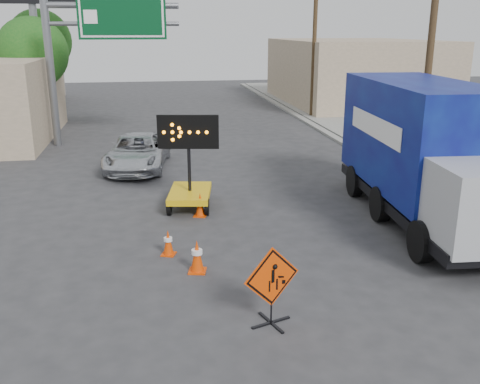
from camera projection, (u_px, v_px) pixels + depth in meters
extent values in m
plane|color=#2D2D30|center=(273.00, 334.00, 9.85)|extent=(100.00, 100.00, 0.00)
cube|color=gray|center=(351.00, 147.00, 25.12)|extent=(0.40, 60.00, 0.12)
cube|color=gray|center=(397.00, 145.00, 25.48)|extent=(4.00, 60.00, 0.15)
cube|color=tan|center=(354.00, 72.00, 39.52)|extent=(10.00, 14.00, 4.60)
cylinder|color=slate|center=(51.00, 73.00, 24.78)|extent=(0.36, 0.36, 6.80)
cylinder|color=slate|center=(113.00, 5.00, 24.38)|extent=(6.00, 0.28, 0.28)
cylinder|color=slate|center=(114.00, 24.00, 24.62)|extent=(6.00, 0.20, 0.20)
cube|color=#043919|center=(122.00, 17.00, 24.48)|extent=(4.00, 0.10, 2.00)
cube|color=silver|center=(122.00, 17.00, 24.41)|extent=(3.80, 0.01, 1.80)
cylinder|color=slate|center=(37.00, 44.00, 31.68)|extent=(0.44, 0.44, 9.00)
cylinder|color=#3F2D1B|center=(430.00, 54.00, 19.23)|extent=(0.26, 0.26, 9.00)
cylinder|color=#3F2D1B|center=(314.00, 44.00, 32.42)|extent=(0.26, 0.26, 9.00)
cylinder|color=#3F2D1B|center=(38.00, 101.00, 28.84)|extent=(0.28, 0.28, 3.25)
sphere|color=#174F16|center=(32.00, 53.00, 28.09)|extent=(3.71, 3.71, 3.71)
cylinder|color=#3F2D1B|center=(45.00, 84.00, 36.17)|extent=(0.28, 0.28, 3.58)
sphere|color=#174F16|center=(40.00, 41.00, 35.34)|extent=(4.10, 4.10, 4.10)
cube|color=black|center=(271.00, 323.00, 10.20)|extent=(0.81, 0.33, 0.04)
cube|color=black|center=(271.00, 323.00, 10.20)|extent=(0.33, 0.81, 0.04)
cylinder|color=black|center=(271.00, 308.00, 10.11)|extent=(0.03, 0.03, 0.65)
cube|color=#DB3C04|center=(272.00, 277.00, 9.92)|extent=(1.13, 0.42, 1.19)
cube|color=black|center=(272.00, 277.00, 9.92)|extent=(1.05, 0.38, 1.11)
cube|color=gold|center=(190.00, 193.00, 16.69)|extent=(1.56, 2.23, 0.19)
cylinder|color=black|center=(189.00, 156.00, 16.35)|extent=(0.10, 0.10, 2.26)
cube|color=black|center=(188.00, 132.00, 16.12)|extent=(1.84, 0.41, 1.03)
imported|color=silver|center=(138.00, 152.00, 21.36)|extent=(2.86, 5.07, 1.34)
cube|color=black|center=(422.00, 202.00, 15.40)|extent=(3.08, 8.39, 0.31)
cube|color=#0A0755|center=(415.00, 135.00, 15.65)|extent=(3.04, 6.55, 3.09)
cube|color=#DB3C04|center=(197.00, 271.00, 12.38)|extent=(0.47, 0.47, 0.03)
cone|color=#DB3C04|center=(197.00, 255.00, 12.27)|extent=(0.31, 0.31, 0.75)
cylinder|color=silver|center=(197.00, 252.00, 12.24)|extent=(0.25, 0.25, 0.11)
cube|color=#DB3C04|center=(169.00, 254.00, 13.31)|extent=(0.42, 0.42, 0.03)
cone|color=#DB3C04|center=(168.00, 242.00, 13.22)|extent=(0.26, 0.26, 0.62)
cylinder|color=silver|center=(168.00, 239.00, 13.20)|extent=(0.21, 0.21, 0.09)
cube|color=#DB3C04|center=(200.00, 215.00, 16.06)|extent=(0.46, 0.46, 0.03)
cone|color=#DB3C04|center=(200.00, 204.00, 15.95)|extent=(0.29, 0.29, 0.69)
cylinder|color=silver|center=(200.00, 201.00, 15.93)|extent=(0.23, 0.23, 0.10)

